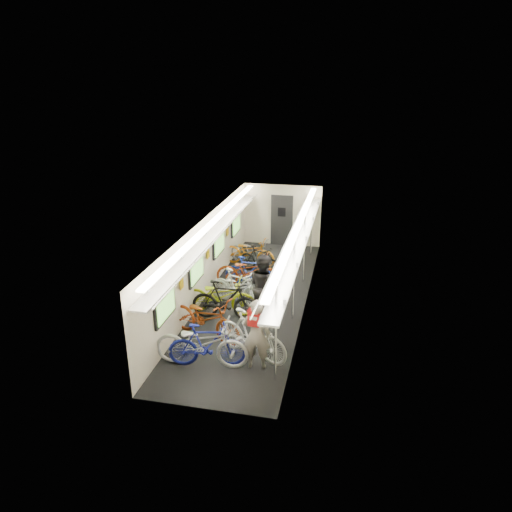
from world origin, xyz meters
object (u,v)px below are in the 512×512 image
at_px(bicycle_1, 207,345).
at_px(passenger_mid, 263,286).
at_px(bicycle_0, 201,343).
at_px(passenger_near, 256,334).
at_px(backpack, 254,318).

height_order(bicycle_1, passenger_mid, passenger_mid).
relative_size(bicycle_0, passenger_mid, 1.20).
bearing_deg(passenger_near, backpack, 44.12).
bearing_deg(bicycle_0, backpack, -87.18).
xyz_separation_m(passenger_mid, backpack, (0.28, -2.48, 0.38)).
height_order(bicycle_1, passenger_near, passenger_near).
bearing_deg(passenger_mid, bicycle_1, 118.39).
height_order(bicycle_0, passenger_near, passenger_near).
xyz_separation_m(bicycle_1, passenger_near, (1.10, 0.17, 0.31)).
relative_size(passenger_near, backpack, 4.45).
distance_m(bicycle_1, passenger_mid, 2.74).
distance_m(passenger_near, passenger_mid, 2.46).
xyz_separation_m(passenger_near, backpack, (-0.04, -0.05, 0.43)).
distance_m(bicycle_1, passenger_near, 1.15).
bearing_deg(bicycle_1, backpack, -94.97).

